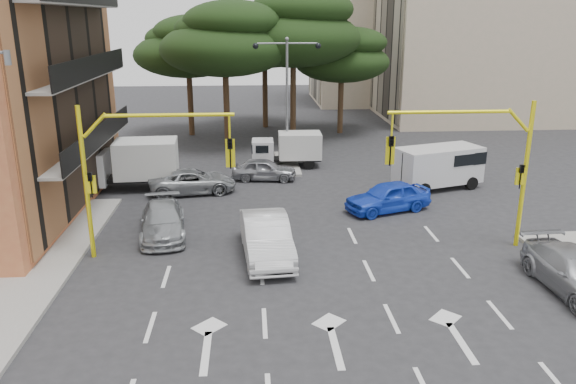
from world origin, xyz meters
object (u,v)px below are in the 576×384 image
object	(u,v)px
signal_mast_right	(483,155)
box_truck_a	(128,165)
street_lamp_center	(287,79)
car_silver_cross_a	(193,181)
car_silver_wagon	(163,221)
box_truck_b	(287,150)
car_silver_parked	(576,273)
car_silver_cross_b	(264,169)
car_white_hatch	(266,237)
signal_mast_left	(132,161)
van_white	(438,167)
car_blue_compact	(388,197)

from	to	relation	value
signal_mast_right	box_truck_a	size ratio (longest dim) A/B	1.09
street_lamp_center	car_silver_cross_a	world-z (taller)	street_lamp_center
car_silver_wagon	box_truck_b	world-z (taller)	box_truck_b
car_silver_parked	box_truck_b	bearing A→B (deg)	113.83
signal_mast_right	car_silver_cross_b	distance (m)	13.84
signal_mast_right	box_truck_a	world-z (taller)	signal_mast_right
car_white_hatch	box_truck_b	xyz separation A→B (m)	(1.76, 13.96, 0.25)
box_truck_a	car_silver_wagon	bearing A→B (deg)	-161.60
signal_mast_left	street_lamp_center	size ratio (longest dim) A/B	0.77
street_lamp_center	signal_mast_right	bearing A→B (deg)	-64.09
car_white_hatch	car_silver_cross_a	distance (m)	9.48
car_silver_wagon	van_white	world-z (taller)	van_white
street_lamp_center	box_truck_b	bearing A→B (deg)	-92.51
signal_mast_left	car_silver_cross_a	xyz separation A→B (m)	(1.34, 8.29, -3.24)
car_white_hatch	car_silver_wagon	size ratio (longest dim) A/B	1.10
car_silver_wagon	box_truck_b	xyz separation A→B (m)	(6.15, 11.34, 0.42)
signal_mast_right	box_truck_b	distance (m)	15.39
car_white_hatch	van_white	bearing A→B (deg)	37.06
signal_mast_left	box_truck_a	distance (m)	9.82
car_silver_wagon	car_silver_cross_a	size ratio (longest dim) A/B	0.99
car_white_hatch	car_blue_compact	size ratio (longest dim) A/B	1.18
car_silver_cross_a	van_white	world-z (taller)	van_white
signal_mast_right	car_silver_cross_b	xyz separation A→B (m)	(-8.37, 10.52, -3.25)
signal_mast_left	car_silver_cross_b	size ratio (longest dim) A/B	1.62
signal_mast_right	car_silver_wagon	xyz separation A→B (m)	(-12.98, 2.17, -3.22)
street_lamp_center	car_white_hatch	world-z (taller)	street_lamp_center
van_white	car_silver_cross_b	bearing A→B (deg)	-121.31
car_silver_wagon	car_silver_parked	size ratio (longest dim) A/B	0.94
car_silver_cross_a	car_silver_cross_b	xyz separation A→B (m)	(3.89, 2.23, -0.01)
car_silver_cross_b	van_white	world-z (taller)	van_white
car_silver_parked	car_blue_compact	bearing A→B (deg)	114.23
car_silver_wagon	car_silver_cross_a	xyz separation A→B (m)	(0.71, 6.12, -0.02)
car_white_hatch	signal_mast_left	bearing A→B (deg)	169.98
signal_mast_right	box_truck_a	xyz separation A→B (m)	(-15.80, 9.23, -2.53)
car_blue_compact	car_silver_parked	bearing A→B (deg)	6.73
van_white	car_silver_parked	bearing A→B (deg)	-14.72
car_silver_cross_b	car_silver_parked	size ratio (longest dim) A/B	0.77
signal_mast_left	box_truck_a	size ratio (longest dim) A/B	1.09
car_silver_parked	van_white	size ratio (longest dim) A/B	1.04
signal_mast_right	car_silver_parked	size ratio (longest dim) A/B	1.24
signal_mast_right	car_silver_cross_a	world-z (taller)	signal_mast_right
car_silver_cross_b	signal_mast_right	bearing A→B (deg)	-135.19
street_lamp_center	van_white	distance (m)	10.67
signal_mast_left	box_truck_a	bearing A→B (deg)	103.38
signal_mast_right	car_blue_compact	bearing A→B (deg)	118.44
car_blue_compact	car_silver_cross_a	bearing A→B (deg)	-130.49
car_silver_wagon	car_silver_parked	bearing A→B (deg)	-30.53
car_silver_cross_a	box_truck_b	distance (m)	7.55
car_silver_cross_a	box_truck_a	xyz separation A→B (m)	(-3.54, 0.94, 0.71)
car_silver_wagon	box_truck_a	size ratio (longest dim) A/B	0.83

